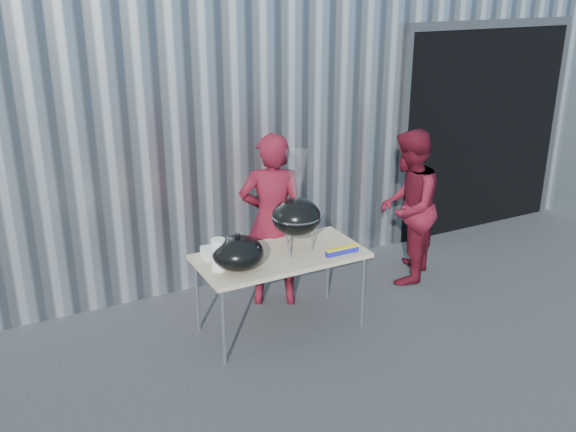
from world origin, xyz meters
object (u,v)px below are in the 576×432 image
folding_table (281,258)px  person_bystander (408,207)px  kettle_grill (296,208)px  person_cook (272,221)px

folding_table → person_bystander: size_ratio=0.92×
folding_table → person_bystander: (1.66, 0.32, 0.11)m
kettle_grill → person_cook: size_ratio=0.54×
folding_table → kettle_grill: kettle_grill is taller
folding_table → person_cook: 0.56m
person_cook → person_bystander: bearing=-162.9°
person_cook → person_bystander: 1.50m
kettle_grill → person_bystander: 1.59m
folding_table → kettle_grill: size_ratio=1.60×
folding_table → person_cook: (0.17, 0.51, 0.16)m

